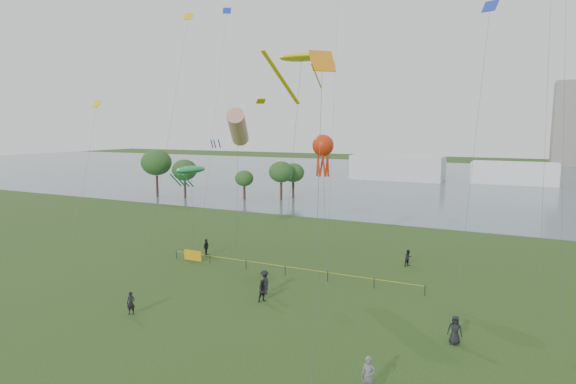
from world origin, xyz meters
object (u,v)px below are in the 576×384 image
at_px(fence, 226,260).
at_px(kite_flyer, 368,376).
at_px(kite_stingray, 301,58).
at_px(kite_octopus, 323,146).

xyz_separation_m(fence, kite_flyer, (18.25, -15.34, 0.41)).
xyz_separation_m(fence, kite_stingray, (4.66, 6.32, 18.83)).
height_order(fence, kite_stingray, kite_stingray).
bearing_deg(kite_flyer, kite_stingray, 120.67).
distance_m(kite_flyer, kite_octopus, 24.92).
distance_m(fence, kite_octopus, 13.87).
relative_size(kite_stingray, kite_octopus, 1.63).
xyz_separation_m(kite_stingray, kite_octopus, (2.97, -1.52, -8.29)).
relative_size(kite_flyer, kite_stingray, 0.10).
relative_size(fence, kite_octopus, 1.97).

